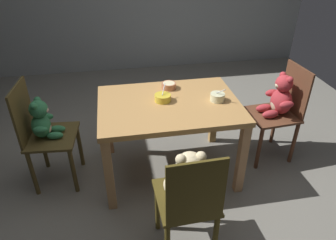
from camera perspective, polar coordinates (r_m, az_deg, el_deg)
name	(u,v)px	position (r m, az deg, el deg)	size (l,w,h in m)	color
ground_plane	(169,170)	(2.98, 0.17, -9.20)	(5.20, 5.20, 0.04)	slate
dining_table	(169,113)	(2.61, 0.20, 1.31)	(1.16, 0.84, 0.71)	#B18148
teddy_chair_near_left	(43,127)	(2.73, -21.90, -1.21)	(0.42, 0.45, 0.93)	#4A3D1D
teddy_chair_near_front	(189,189)	(1.94, 3.80, -12.45)	(0.39, 0.42, 0.91)	#493C15
teddy_chair_near_right	(279,103)	(3.02, 19.68, 2.96)	(0.45, 0.43, 0.91)	brown
porridge_bowl_terracotta_far_center	(169,86)	(2.79, 0.15, 6.31)	(0.13, 0.13, 0.05)	#BA714E
porridge_bowl_cream_near_right	(217,97)	(2.61, 9.03, 4.19)	(0.12, 0.12, 0.12)	beige
porridge_bowl_yellow_center	(163,98)	(2.58, -0.97, 4.12)	(0.14, 0.14, 0.13)	gold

